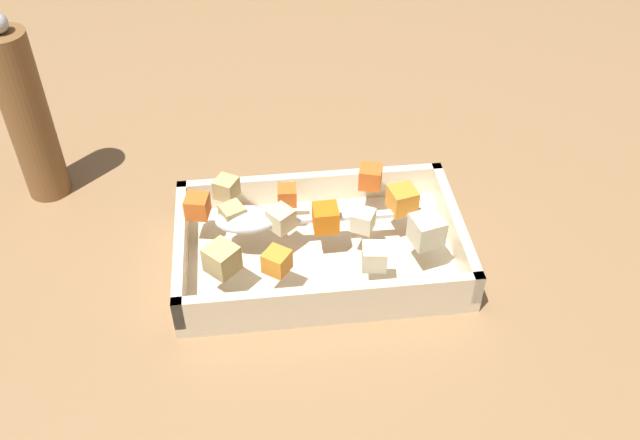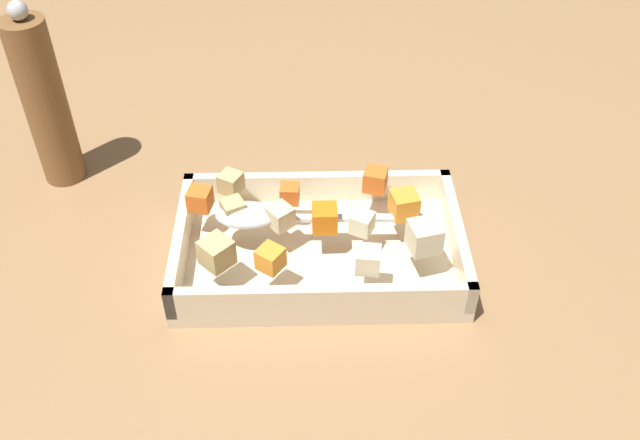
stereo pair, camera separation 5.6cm
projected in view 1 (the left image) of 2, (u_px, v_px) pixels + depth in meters
name	position (u px, v px, depth m)	size (l,w,h in m)	color
ground_plane	(308.00, 254.00, 0.88)	(4.00, 4.00, 0.00)	#936D47
baking_dish	(320.00, 250.00, 0.86)	(0.34, 0.21, 0.05)	beige
carrot_chunk_far_right	(197.00, 206.00, 0.84)	(0.03, 0.03, 0.03)	orange
carrot_chunk_heap_side	(326.00, 218.00, 0.83)	(0.03, 0.03, 0.03)	orange
carrot_chunk_far_left	(402.00, 200.00, 0.85)	(0.03, 0.03, 0.03)	orange
carrot_chunk_near_right	(370.00, 177.00, 0.89)	(0.03, 0.03, 0.03)	orange
carrot_chunk_corner_sw	(287.00, 195.00, 0.86)	(0.02, 0.02, 0.02)	orange
carrot_chunk_back_center	(277.00, 261.00, 0.78)	(0.03, 0.03, 0.03)	orange
potato_chunk_corner_ne	(374.00, 256.00, 0.78)	(0.03, 0.03, 0.03)	beige
potato_chunk_mid_right	(222.00, 259.00, 0.78)	(0.03, 0.03, 0.03)	tan
potato_chunk_near_left	(363.00, 220.00, 0.83)	(0.02, 0.02, 0.02)	beige
potato_chunk_center	(233.00, 215.00, 0.83)	(0.03, 0.03, 0.03)	tan
potato_chunk_near_spoon	(226.00, 188.00, 0.87)	(0.03, 0.03, 0.03)	tan
potato_chunk_rim_edge	(281.00, 219.00, 0.83)	(0.03, 0.03, 0.03)	beige
potato_chunk_under_handle	(427.00, 230.00, 0.81)	(0.03, 0.03, 0.03)	beige
serving_spoon	(258.00, 217.00, 0.84)	(0.25, 0.05, 0.02)	silver
pepper_mill	(28.00, 116.00, 0.89)	(0.06, 0.06, 0.26)	brown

